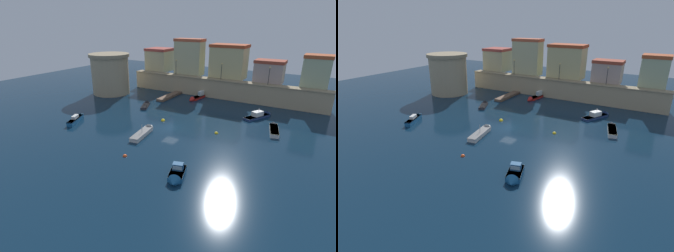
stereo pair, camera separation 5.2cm
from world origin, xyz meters
TOP-DOWN VIEW (x-y plane):
  - ground_plane at (0.00, 0.00)m, footprint 132.79×132.79m
  - quay_wall at (0.00, 23.36)m, footprint 48.47×2.76m
  - old_town_backdrop at (-1.98, 26.97)m, footprint 45.99×6.22m
  - fortress_tower at (-25.61, 13.03)m, footprint 10.12×10.12m
  - pier_dock at (-10.51, 17.45)m, footprint 1.84×9.37m
  - quay_lamp_0 at (-12.15, 23.36)m, footprint 0.32×0.32m
  - quay_lamp_1 at (0.28, 23.36)m, footprint 0.32×0.32m
  - quay_lamp_2 at (11.22, 23.36)m, footprint 0.32×0.32m
  - moored_boat_0 at (-4.05, 19.69)m, footprint 2.40×7.50m
  - moored_boat_1 at (-16.78, -6.30)m, footprint 3.59×6.16m
  - moored_boat_2 at (15.97, 8.04)m, footprint 2.79×6.69m
  - moored_boat_3 at (-11.34, 8.53)m, footprint 3.37×5.42m
  - moored_boat_4 at (12.36, 13.88)m, footprint 4.62×7.12m
  - moored_boat_5 at (9.00, -13.81)m, footprint 2.90×4.55m
  - moored_boat_6 at (-2.39, -4.50)m, footprint 2.63×7.30m
  - mooring_buoy_0 at (7.98, 1.70)m, footprint 0.63×0.63m
  - mooring_buoy_1 at (-2.99, 2.28)m, footprint 0.78×0.78m
  - mooring_buoy_2 at (0.04, -12.58)m, footprint 0.59×0.59m

SIDE VIEW (x-z plane):
  - ground_plane at x=0.00m, z-range 0.00..0.00m
  - mooring_buoy_0 at x=7.98m, z-range -0.31..0.31m
  - mooring_buoy_1 at x=-2.99m, z-range -0.39..0.39m
  - mooring_buoy_2 at x=0.04m, z-range -0.30..0.30m
  - moored_boat_3 at x=-11.34m, z-range -0.37..0.87m
  - pier_dock at x=-10.51m, z-range -0.07..0.63m
  - moored_boat_6 at x=-2.39m, z-range -0.79..1.48m
  - moored_boat_2 at x=15.97m, z-range -0.26..1.01m
  - moored_boat_0 at x=-4.05m, z-range -0.60..1.42m
  - moored_boat_4 at x=12.36m, z-range -0.82..1.64m
  - moored_boat_5 at x=9.00m, z-range -0.54..1.50m
  - moored_boat_1 at x=-16.78m, z-range -0.24..1.23m
  - quay_wall at x=0.00m, z-range 0.01..4.56m
  - fortress_tower at x=-25.61m, z-range 0.06..10.17m
  - quay_lamp_0 at x=-12.15m, z-range 5.14..9.00m
  - quay_lamp_2 at x=11.22m, z-range 5.15..9.05m
  - quay_lamp_1 at x=0.28m, z-range 5.15..9.05m
  - old_town_backdrop at x=-1.98m, z-range 3.45..12.64m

